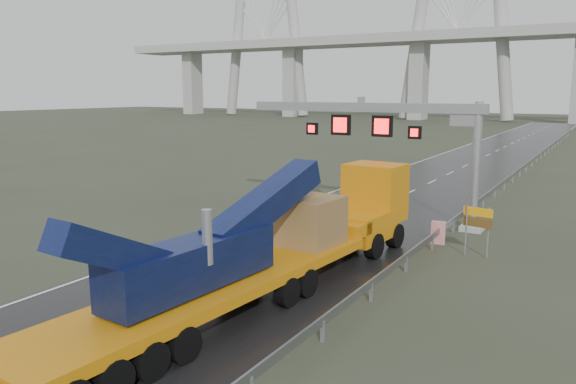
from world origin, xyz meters
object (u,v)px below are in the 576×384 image
Objects in this scene: sign_gantry at (394,128)px; heavy_haul_truck at (290,237)px; exit_sign_pair at (478,222)px; striped_barrier at (438,233)px.

sign_gantry is 13.23m from heavy_haul_truck.
exit_sign_pair reaches higher than striped_barrier.
exit_sign_pair is at bearing 57.69° from heavy_haul_truck.
striped_barrier is (3.90, -3.68, -5.03)m from sign_gantry.
striped_barrier is at bearing 158.91° from exit_sign_pair.
sign_gantry is 0.70× the size of heavy_haul_truck.
striped_barrier is at bearing -43.38° from sign_gantry.
exit_sign_pair is (5.75, 7.64, -0.24)m from heavy_haul_truck.
heavy_haul_truck reaches higher than striped_barrier.
exit_sign_pair is (6.09, -5.05, -3.92)m from sign_gantry.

